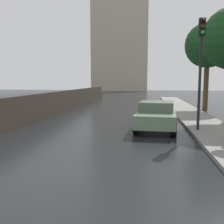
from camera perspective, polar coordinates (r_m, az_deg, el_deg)
ground at (r=6.11m, az=-12.42°, el=-15.72°), size 120.00×120.00×0.00m
car_green_near_kerb at (r=12.43m, az=9.92°, el=-0.68°), size 2.10×4.16×1.36m
traffic_light at (r=12.02m, az=19.48°, el=12.15°), size 0.26×0.39×4.91m
street_tree_mid at (r=21.83m, az=20.84°, el=13.88°), size 3.54×3.54×6.94m
distant_tower at (r=65.83m, az=1.86°, el=19.68°), size 13.68×10.50×38.13m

